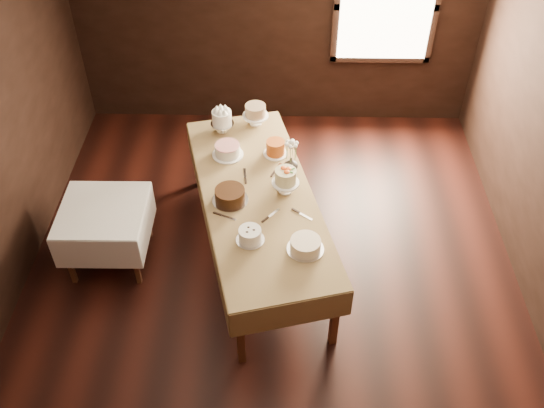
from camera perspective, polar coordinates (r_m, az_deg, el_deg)
The scene contains 21 objects.
floor at distance 6.10m, azimuth -0.04°, elevation -7.84°, with size 5.00×6.00×0.01m, color black.
ceiling at distance 4.31m, azimuth -0.06°, elevation 16.42°, with size 5.00×6.00×0.01m, color beige.
wall_back at distance 7.61m, azimuth 0.47°, elevation 17.09°, with size 5.00×0.02×2.80m, color black.
window at distance 7.57m, azimuth 10.87°, elevation 17.87°, with size 1.10×0.05×1.30m, color #FFEABF.
display_table at distance 5.86m, azimuth -1.37°, elevation 0.48°, with size 1.68×2.86×0.83m.
side_table at distance 6.13m, azimuth -15.78°, elevation -1.02°, with size 0.84×0.84×0.70m.
cake_meringue at distance 6.57m, azimuth -4.77°, elevation 7.77°, with size 0.30×0.30×0.27m.
cake_speckled at distance 6.67m, azimuth -1.58°, elevation 8.42°, with size 0.30×0.30×0.25m.
cake_lattice at distance 6.27m, azimuth -4.25°, elevation 5.09°, with size 0.37×0.37×0.12m.
cake_caramel at distance 6.25m, azimuth 0.33°, elevation 5.34°, with size 0.25×0.25×0.16m.
cake_chocolate at distance 5.72m, azimuth -4.02°, elevation 0.80°, with size 0.35×0.35×0.14m.
cake_flowers at distance 5.77m, azimuth 1.29°, elevation 2.11°, with size 0.29×0.29×0.27m.
cake_swirl at distance 5.33m, azimuth -2.10°, elevation -3.02°, with size 0.26×0.26×0.13m.
cake_cream at distance 5.26m, azimuth 3.20°, elevation -3.95°, with size 0.36×0.36×0.12m.
cake_server_a at distance 5.62m, azimuth 0.18°, elevation -0.86°, with size 0.24×0.03×0.01m, color silver.
cake_server_b at distance 5.59m, azimuth 3.24°, elevation -1.19°, with size 0.24×0.03×0.01m, color silver.
cake_server_c at distance 6.06m, azimuth -2.59°, elevation 2.96°, with size 0.24×0.03×0.01m, color silver.
cake_server_d at distance 6.12m, azimuth 0.56°, elevation 3.52°, with size 0.24×0.03×0.01m, color silver.
cake_server_e at distance 5.59m, azimuth -4.13°, elevation -1.29°, with size 0.24×0.03×0.01m, color silver.
flower_vase at distance 6.05m, azimuth 1.82°, elevation 3.81°, with size 0.14×0.14×0.15m, color #2D2823.
flower_bouquet at distance 5.93m, azimuth 1.86°, elevation 5.27°, with size 0.14×0.14×0.20m, color white, non-canonical shape.
Camera 1 is at (0.09, -3.85, 4.72)m, focal length 39.56 mm.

